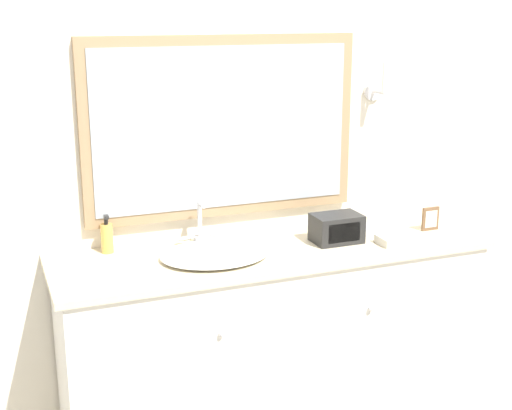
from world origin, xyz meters
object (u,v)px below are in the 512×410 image
at_px(soap_bottle, 107,237).
at_px(appliance_box, 337,228).
at_px(picture_frame, 430,219).
at_px(sink_basin, 214,253).

height_order(soap_bottle, appliance_box, soap_bottle).
bearing_deg(soap_bottle, picture_frame, -8.92).
xyz_separation_m(sink_basin, picture_frame, (1.05, -0.01, 0.04)).
bearing_deg(picture_frame, soap_bottle, 171.08).
xyz_separation_m(sink_basin, appliance_box, (0.57, -0.00, 0.04)).
xyz_separation_m(soap_bottle, appliance_box, (0.97, -0.22, -0.01)).
bearing_deg(appliance_box, soap_bottle, 167.05).
height_order(sink_basin, appliance_box, sink_basin).
bearing_deg(picture_frame, sink_basin, 179.48).
bearing_deg(appliance_box, sink_basin, 179.58).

